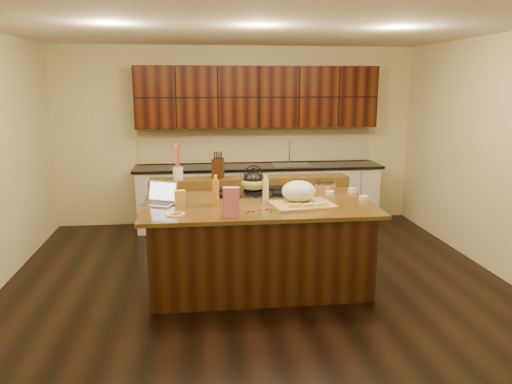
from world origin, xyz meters
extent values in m
cube|color=black|center=(0.00, 0.00, -0.01)|extent=(5.50, 5.00, 0.01)
cube|color=silver|center=(0.00, 0.00, 2.71)|extent=(5.50, 5.00, 0.01)
cube|color=beige|center=(0.00, 2.50, 1.35)|extent=(5.50, 0.01, 2.70)
cube|color=beige|center=(0.00, -2.50, 1.35)|extent=(5.50, 0.01, 2.70)
cube|color=beige|center=(2.75, 0.00, 1.35)|extent=(0.01, 5.00, 2.70)
cube|color=black|center=(0.00, 0.00, 0.44)|extent=(2.22, 1.42, 0.88)
cube|color=black|center=(0.00, 0.00, 0.90)|extent=(2.40, 1.60, 0.04)
cube|color=black|center=(0.00, 0.70, 0.98)|extent=(2.40, 0.30, 0.12)
cube|color=gray|center=(0.00, 0.30, 0.93)|extent=(0.92, 0.52, 0.02)
cylinder|color=black|center=(-0.30, 0.43, 0.95)|extent=(0.22, 0.22, 0.03)
cylinder|color=black|center=(0.30, 0.43, 0.95)|extent=(0.22, 0.22, 0.03)
cylinder|color=black|center=(-0.30, 0.17, 0.95)|extent=(0.22, 0.22, 0.03)
cylinder|color=black|center=(0.30, 0.17, 0.95)|extent=(0.22, 0.22, 0.03)
cylinder|color=black|center=(0.00, 0.30, 0.95)|extent=(0.22, 0.22, 0.03)
cube|color=silver|center=(0.30, 2.17, 0.45)|extent=(3.60, 0.62, 0.90)
cube|color=black|center=(0.30, 2.17, 0.92)|extent=(3.70, 0.66, 0.04)
cube|color=gray|center=(0.80, 2.17, 0.94)|extent=(0.55, 0.42, 0.01)
cylinder|color=gray|center=(0.80, 2.35, 1.12)|extent=(0.02, 0.02, 0.36)
cube|color=black|center=(0.30, 2.32, 1.95)|extent=(3.60, 0.34, 0.90)
cube|color=beige|center=(0.30, 2.48, 1.20)|extent=(3.60, 0.03, 0.50)
ellipsoid|color=black|center=(0.00, 0.30, 1.07)|extent=(0.28, 0.28, 0.21)
ellipsoid|color=olive|center=(0.00, 0.30, 1.04)|extent=(0.36, 0.36, 0.16)
cube|color=#B7B7BC|center=(-1.04, -0.08, 0.93)|extent=(0.39, 0.34, 0.02)
cube|color=black|center=(-1.04, -0.08, 0.94)|extent=(0.31, 0.24, 0.00)
cube|color=#B7B7BC|center=(-0.99, 0.02, 1.04)|extent=(0.33, 0.20, 0.21)
cube|color=silver|center=(-0.99, 0.02, 1.04)|extent=(0.29, 0.17, 0.18)
cylinder|color=orange|center=(-0.45, -0.18, 1.06)|extent=(0.09, 0.09, 0.27)
cylinder|color=silver|center=(0.08, -0.12, 1.04)|extent=(0.08, 0.08, 0.25)
cube|color=tan|center=(0.44, -0.32, 0.93)|extent=(0.68, 0.54, 0.03)
ellipsoid|color=white|center=(0.41, -0.23, 1.06)|extent=(0.36, 0.36, 0.22)
cube|color=#EDD872|center=(0.32, -0.46, 0.97)|extent=(0.13, 0.04, 0.04)
cube|color=#EDD872|center=(0.46, -0.46, 0.97)|extent=(0.13, 0.04, 0.04)
cube|color=#EDD872|center=(0.59, -0.46, 0.97)|extent=(0.13, 0.04, 0.04)
cylinder|color=gray|center=(0.57, -0.34, 0.95)|extent=(0.23, 0.10, 0.01)
cylinder|color=white|center=(1.15, -0.12, 0.94)|extent=(0.13, 0.13, 0.04)
cylinder|color=white|center=(1.15, 0.28, 0.94)|extent=(0.12, 0.12, 0.04)
cylinder|color=white|center=(0.85, 0.16, 0.94)|extent=(0.13, 0.13, 0.04)
cylinder|color=#996B3F|center=(0.84, 0.32, 0.97)|extent=(0.28, 0.28, 0.09)
cone|color=silver|center=(0.55, -0.30, 0.96)|extent=(0.10, 0.10, 0.07)
cube|color=pink|center=(-0.32, -0.66, 1.06)|extent=(0.16, 0.09, 0.29)
cylinder|color=white|center=(-0.85, -0.51, 0.93)|extent=(0.23, 0.23, 0.01)
cube|color=gold|center=(-0.81, -0.12, 1.00)|extent=(0.12, 0.09, 0.16)
cylinder|color=white|center=(-0.85, 0.70, 1.11)|extent=(0.15, 0.15, 0.14)
cube|color=black|center=(-0.38, 0.70, 1.16)|extent=(0.16, 0.22, 0.24)
ellipsoid|color=red|center=(0.08, -0.45, 0.93)|extent=(0.02, 0.02, 0.02)
ellipsoid|color=#198C26|center=(0.08, -0.52, 0.93)|extent=(0.02, 0.02, 0.02)
ellipsoid|color=red|center=(-0.02, -0.40, 0.93)|extent=(0.02, 0.02, 0.02)
ellipsoid|color=#198C26|center=(-0.05, -0.61, 0.93)|extent=(0.02, 0.02, 0.02)
ellipsoid|color=red|center=(-0.16, -0.52, 0.93)|extent=(0.02, 0.02, 0.02)
ellipsoid|color=#198C26|center=(-0.02, -0.45, 0.93)|extent=(0.02, 0.02, 0.02)
ellipsoid|color=red|center=(0.05, -0.44, 0.93)|extent=(0.02, 0.02, 0.02)
ellipsoid|color=#198C26|center=(0.07, -0.43, 0.93)|extent=(0.02, 0.02, 0.02)
ellipsoid|color=red|center=(-0.13, -0.49, 0.93)|extent=(0.02, 0.02, 0.02)
ellipsoid|color=#198C26|center=(0.13, -0.44, 0.93)|extent=(0.02, 0.02, 0.02)
ellipsoid|color=red|center=(0.05, -0.40, 0.93)|extent=(0.02, 0.02, 0.02)
ellipsoid|color=#198C26|center=(0.21, -0.55, 0.93)|extent=(0.02, 0.02, 0.02)
ellipsoid|color=red|center=(-0.09, -0.49, 0.93)|extent=(0.02, 0.02, 0.02)
ellipsoid|color=#198C26|center=(0.19, -0.58, 0.93)|extent=(0.02, 0.02, 0.02)
camera|label=1|loc=(-0.64, -5.18, 2.16)|focal=35.00mm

